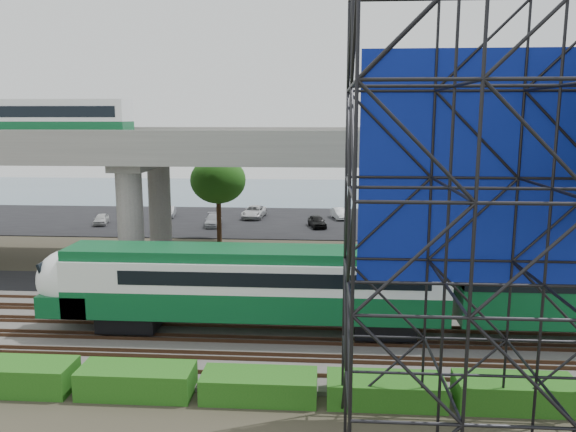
{
  "coord_description": "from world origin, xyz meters",
  "views": [
    {
      "loc": [
        3.56,
        -25.06,
        11.1
      ],
      "look_at": [
        1.45,
        6.0,
        5.61
      ],
      "focal_mm": 35.0,
      "sensor_mm": 36.0,
      "label": 1
    }
  ],
  "objects": [
    {
      "name": "trees",
      "position": [
        -4.67,
        16.17,
        5.57
      ],
      "size": [
        40.94,
        16.94,
        7.69
      ],
      "color": "#382314",
      "rests_on": "ground"
    },
    {
      "name": "suv",
      "position": [
        -10.09,
        10.05,
        0.83
      ],
      "size": [
        5.66,
        3.04,
        1.51
      ],
      "primitive_type": "imported",
      "rotation": [
        0.0,
        0.0,
        1.67
      ],
      "color": "black",
      "rests_on": "service_road"
    },
    {
      "name": "parked_cars",
      "position": [
        0.77,
        33.91,
        0.69
      ],
      "size": [
        37.48,
        9.56,
        1.32
      ],
      "color": "#BCBCBC",
      "rests_on": "parking_lot"
    },
    {
      "name": "harbor_water",
      "position": [
        0.0,
        56.0,
        0.01
      ],
      "size": [
        140.0,
        40.0,
        0.03
      ],
      "primitive_type": "cube",
      "color": "#476575",
      "rests_on": "ground"
    },
    {
      "name": "scaffold_tower",
      "position": [
        8.8,
        -7.98,
        7.47
      ],
      "size": [
        9.36,
        6.36,
        15.0
      ],
      "color": "black",
      "rests_on": "ground"
    },
    {
      "name": "parking_lot",
      "position": [
        0.0,
        34.0,
        0.04
      ],
      "size": [
        90.0,
        18.0,
        0.08
      ],
      "primitive_type": "cube",
      "color": "black",
      "rests_on": "ground"
    },
    {
      "name": "ballast_bed",
      "position": [
        0.0,
        2.0,
        0.1
      ],
      "size": [
        90.0,
        12.0,
        0.2
      ],
      "primitive_type": "cube",
      "color": "slate",
      "rests_on": "ground"
    },
    {
      "name": "commuter_train",
      "position": [
        2.17,
        2.0,
        2.88
      ],
      "size": [
        29.3,
        3.06,
        4.3
      ],
      "color": "black",
      "rests_on": "rail_tracks"
    },
    {
      "name": "ground",
      "position": [
        0.0,
        0.0,
        0.0
      ],
      "size": [
        140.0,
        140.0,
        0.0
      ],
      "primitive_type": "plane",
      "color": "#474233",
      "rests_on": "ground"
    },
    {
      "name": "service_road",
      "position": [
        0.0,
        10.5,
        0.04
      ],
      "size": [
        90.0,
        5.0,
        0.08
      ],
      "primitive_type": "cube",
      "color": "black",
      "rests_on": "ground"
    },
    {
      "name": "overpass",
      "position": [
        -1.25,
        16.0,
        8.21
      ],
      "size": [
        80.0,
        12.0,
        12.4
      ],
      "color": "#9E9B93",
      "rests_on": "ground"
    },
    {
      "name": "rail_tracks",
      "position": [
        0.0,
        2.0,
        0.28
      ],
      "size": [
        90.0,
        9.52,
        0.16
      ],
      "color": "#472D1E",
      "rests_on": "ballast_bed"
    },
    {
      "name": "hedge_strip",
      "position": [
        1.01,
        -4.3,
        0.56
      ],
      "size": [
        34.6,
        1.8,
        1.2
      ],
      "color": "#195212",
      "rests_on": "ground"
    }
  ]
}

